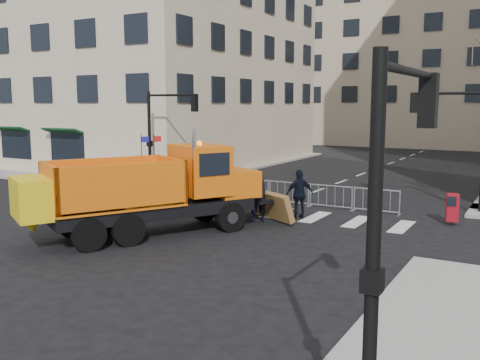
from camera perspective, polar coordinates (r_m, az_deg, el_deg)
The scene contains 13 objects.
ground at distance 19.28m, azimuth -5.12°, elevation -6.17°, with size 120.00×120.00×0.00m, color black.
sidewalk_back at distance 26.52m, azimuth 5.44°, elevation -2.06°, with size 64.00×5.00×0.15m, color gray.
building_left at distance 47.52m, azimuth -11.65°, elevation 17.96°, with size 24.00×22.00×26.00m, color #C4B396.
building_far at distance 68.53m, azimuth 21.24°, elevation 13.66°, with size 30.00×18.00×24.00m, color tan.
traffic_light_left at distance 29.58m, azimuth -9.62°, elevation 4.04°, with size 0.18×0.18×5.40m, color black.
traffic_light_near at distance 6.85m, azimuth 13.95°, elevation -9.54°, with size 0.18×0.18×5.40m, color black.
crowd_barriers at distance 25.96m, azimuth 3.12°, elevation -1.20°, with size 12.60×0.60×1.10m, color #9EA0A5, non-canonical shape.
plow_truck at distance 19.54m, azimuth -9.97°, elevation -0.92°, with size 7.15×9.99×3.87m.
cop_a at distance 21.60m, azimuth 1.91°, elevation -1.79°, with size 0.75×0.49×2.06m, color black.
cop_b at distance 21.62m, azimuth -0.62°, elevation -2.21°, with size 0.85×0.66×1.74m, color black.
cop_c at distance 22.38m, azimuth 6.37°, elevation -1.50°, with size 1.20×0.50×2.05m, color black.
worker at distance 27.77m, azimuth -2.37°, elevation 0.66°, with size 1.28×0.74×1.99m, color #CCD519.
newspaper_box at distance 22.67m, azimuth 21.70°, elevation -2.74°, with size 0.45×0.40×1.10m, color maroon.
Camera 1 is at (10.73, -15.30, 4.75)m, focal length 40.00 mm.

